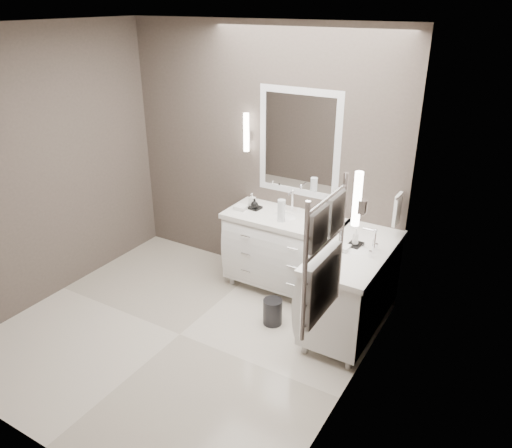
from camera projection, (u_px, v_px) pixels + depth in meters
The scene contains 21 objects.
floor at pixel (180, 335), 4.68m from camera, with size 3.20×3.00×0.01m, color beige.
ceiling at pixel (156, 25), 3.56m from camera, with size 3.20×3.00×0.01m, color white.
wall_back at pixel (261, 155), 5.30m from camera, with size 3.20×0.01×2.70m, color #4B413C.
wall_front at pixel (5, 283), 2.94m from camera, with size 3.20×0.01×2.70m, color #4B413C.
wall_left at pixel (41, 170), 4.86m from camera, with size 0.01×3.00×2.70m, color #4B413C.
wall_right at pixel (354, 246), 3.37m from camera, with size 0.01×3.00×2.70m, color #4B413C.
vanity_back at pixel (284, 248), 5.23m from camera, with size 1.24×0.59×0.97m.
vanity_right at pixel (352, 284), 4.57m from camera, with size 0.59×1.24×0.97m.
mirror_back at pixel (299, 143), 4.99m from camera, with size 0.90×0.02×1.10m.
mirror_right at pixel (390, 183), 3.92m from camera, with size 0.02×0.90×1.10m.
sconce_back at pixel (246, 133), 5.19m from camera, with size 0.06×0.06×0.40m.
sconce_right at pixel (357, 200), 3.48m from camera, with size 0.06×0.06×0.40m.
towel_bar_corner at pixel (397, 209), 4.57m from camera, with size 0.03×0.22×0.30m.
towel_ladder at pixel (323, 263), 3.07m from camera, with size 0.06×0.58×0.90m.
waste_bin at pixel (273, 312), 4.79m from camera, with size 0.18×0.18×0.26m, color black.
amenity_tray_back at pixel (254, 207), 5.26m from camera, with size 0.16×0.12×0.02m, color black.
amenity_tray_right at pixel (355, 245), 4.46m from camera, with size 0.12×0.16×0.02m, color black.
water_bottle at pixel (281, 211), 4.92m from camera, with size 0.08×0.08×0.23m, color silver.
soap_bottle_a at pixel (252, 199), 5.26m from camera, with size 0.06×0.06×0.13m, color white.
soap_bottle_b at pixel (255, 203), 5.20m from camera, with size 0.08×0.08×0.10m, color black.
soap_bottle_c at pixel (356, 236), 4.43m from camera, with size 0.06×0.06×0.15m, color white.
Camera 1 is at (2.57, -2.93, 2.89)m, focal length 35.00 mm.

